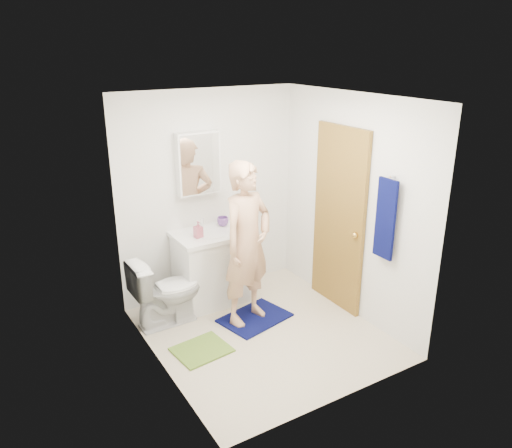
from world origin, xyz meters
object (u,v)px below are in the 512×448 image
Objects in this scene: toilet at (166,291)px; man at (247,244)px; towel at (385,219)px; soap_dispenser at (198,229)px; toothbrush_cup at (223,221)px; medicine_cabinet at (198,163)px; vanity_cabinet at (211,269)px.

toilet is 1.00m from man.
man is (-1.03, 0.89, -0.35)m from towel.
man is at bearing 139.24° from towel.
soap_dispenser is at bearing -74.52° from toilet.
towel is 6.02× the size of toothbrush_cup.
toothbrush_cup is (0.24, -0.09, -0.70)m from medicine_cabinet.
toilet is 4.11× the size of soap_dispenser.
towel is at bearing -55.39° from medicine_cabinet.
towel is at bearing -58.53° from man.
man is at bearing -59.93° from soap_dispenser.
vanity_cabinet is 1.22m from medicine_cabinet.
man reaches higher than toilet.
soap_dispenser is at bearing 102.30° from man.
toothbrush_cup is (0.24, 0.13, 0.50)m from vanity_cabinet.
medicine_cabinet is 0.87× the size of towel.
towel is (1.18, -1.48, 0.85)m from vanity_cabinet.
medicine_cabinet is at bearing 60.82° from soap_dispenser.
toothbrush_cup is at bearing 65.04° from man.
vanity_cabinet is 1.14× the size of medicine_cabinet.
soap_dispenser reaches higher than toilet.
toothbrush_cup is at bearing -21.57° from medicine_cabinet.
towel reaches higher than vanity_cabinet.
man is at bearing -76.05° from vanity_cabinet.
medicine_cabinet is at bearing -56.82° from toilet.
soap_dispenser is 1.38× the size of toothbrush_cup.
toilet is 0.43× the size of man.
man reaches higher than toothbrush_cup.
soap_dispenser is at bearing 133.30° from towel.
man is (0.15, -0.60, 0.50)m from vanity_cabinet.
towel is at bearing -59.79° from toothbrush_cup.
soap_dispenser is (0.46, 0.14, 0.56)m from toilet.
soap_dispenser is (-1.34, 1.42, -0.31)m from towel.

